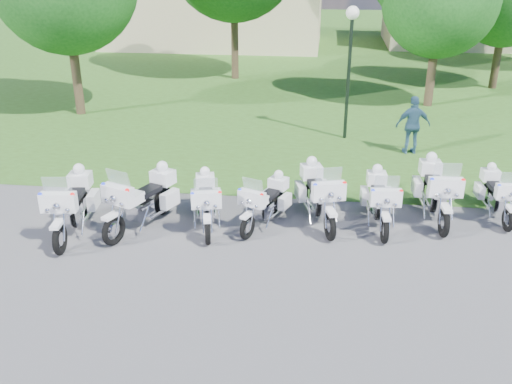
# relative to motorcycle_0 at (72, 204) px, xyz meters

# --- Properties ---
(ground) EXTENTS (100.00, 100.00, 0.00)m
(ground) POSITION_rel_motorcycle_0_xyz_m (4.25, -0.51, -0.73)
(ground) COLOR #5B5B60
(ground) RESTS_ON ground
(grass_lawn) EXTENTS (100.00, 48.00, 0.01)m
(grass_lawn) POSITION_rel_motorcycle_0_xyz_m (4.25, 26.49, -0.72)
(grass_lawn) COLOR #365B1C
(grass_lawn) RESTS_ON ground
(motorcycle_0) EXTENTS (1.04, 2.58, 1.73)m
(motorcycle_0) POSITION_rel_motorcycle_0_xyz_m (0.00, 0.00, 0.00)
(motorcycle_0) COLOR black
(motorcycle_0) RESTS_ON ground
(motorcycle_1) EXTENTS (1.45, 2.44, 1.73)m
(motorcycle_1) POSITION_rel_motorcycle_0_xyz_m (1.57, 0.48, -0.00)
(motorcycle_1) COLOR black
(motorcycle_1) RESTS_ON ground
(motorcycle_2) EXTENTS (1.07, 2.25, 1.53)m
(motorcycle_2) POSITION_rel_motorcycle_0_xyz_m (3.07, 0.70, -0.08)
(motorcycle_2) COLOR black
(motorcycle_2) RESTS_ON ground
(motorcycle_3) EXTENTS (1.21, 2.03, 1.44)m
(motorcycle_3) POSITION_rel_motorcycle_0_xyz_m (4.49, 0.95, -0.12)
(motorcycle_3) COLOR black
(motorcycle_3) RESTS_ON ground
(motorcycle_4) EXTENTS (1.27, 2.47, 1.70)m
(motorcycle_4) POSITION_rel_motorcycle_0_xyz_m (5.76, 1.33, -0.01)
(motorcycle_4) COLOR black
(motorcycle_4) RESTS_ON ground
(motorcycle_5) EXTENTS (0.84, 2.33, 1.57)m
(motorcycle_5) POSITION_rel_motorcycle_0_xyz_m (7.24, 1.30, -0.07)
(motorcycle_5) COLOR black
(motorcycle_5) RESTS_ON ground
(motorcycle_6) EXTENTS (0.91, 2.59, 1.74)m
(motorcycle_6) POSITION_rel_motorcycle_0_xyz_m (8.65, 1.88, 0.00)
(motorcycle_6) COLOR black
(motorcycle_6) RESTS_ON ground
(motorcycle_7) EXTENTS (0.78, 2.13, 1.43)m
(motorcycle_7) POSITION_rel_motorcycle_0_xyz_m (10.22, 2.14, -0.13)
(motorcycle_7) COLOR black
(motorcycle_7) RESTS_ON ground
(lamp_post) EXTENTS (0.44, 0.44, 4.49)m
(lamp_post) POSITION_rel_motorcycle_0_xyz_m (6.56, 7.98, 2.64)
(lamp_post) COLOR black
(lamp_post) RESTS_ON ground
(building_west) EXTENTS (14.56, 8.32, 4.10)m
(building_west) POSITION_rel_motorcycle_0_xyz_m (-1.75, 27.49, 1.34)
(building_west) COLOR #C9BA91
(building_west) RESTS_ON ground
(building_east) EXTENTS (11.44, 7.28, 4.10)m
(building_east) POSITION_rel_motorcycle_0_xyz_m (15.25, 29.49, 1.34)
(building_east) COLOR #C9BA91
(building_east) RESTS_ON ground
(bystander_c) EXTENTS (1.17, 0.64, 1.90)m
(bystander_c) POSITION_rel_motorcycle_0_xyz_m (8.67, 6.63, 0.22)
(bystander_c) COLOR #2F5673
(bystander_c) RESTS_ON ground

